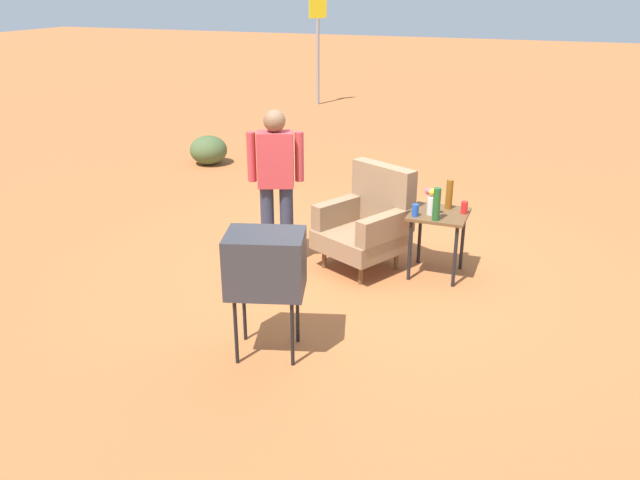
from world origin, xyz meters
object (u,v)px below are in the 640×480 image
object	(u,v)px
armchair	(368,221)
bottle_wine_green	(437,204)
soda_can_blue	(415,210)
tv_on_stand	(265,264)
soda_can_red	(464,208)
side_table	(438,222)
road_sign	(318,46)
bottle_tall_amber	(449,194)
flower_vase	(432,200)
person_standing	(276,179)

from	to	relation	value
armchair	bottle_wine_green	distance (m)	0.81
soda_can_blue	bottle_wine_green	world-z (taller)	bottle_wine_green
tv_on_stand	soda_can_red	world-z (taller)	tv_on_stand
side_table	road_sign	bearing A→B (deg)	117.92
tv_on_stand	bottle_tall_amber	size ratio (longest dim) A/B	3.43
armchair	soda_can_blue	size ratio (longest dim) A/B	8.69
tv_on_stand	flower_vase	xyz separation A→B (m)	(0.90, 1.90, 0.03)
person_standing	soda_can_red	bearing A→B (deg)	12.00
side_table	flower_vase	xyz separation A→B (m)	(-0.07, -0.07, 0.25)
tv_on_stand	bottle_wine_green	world-z (taller)	tv_on_stand
bottle_tall_amber	road_sign	bearing A→B (deg)	118.68
armchair	side_table	distance (m)	0.72
side_table	tv_on_stand	world-z (taller)	tv_on_stand
person_standing	soda_can_red	size ratio (longest dim) A/B	13.44
side_table	bottle_tall_amber	xyz separation A→B (m)	(0.06, 0.17, 0.25)
side_table	tv_on_stand	distance (m)	2.20
flower_vase	soda_can_red	bearing A→B (deg)	25.49
side_table	tv_on_stand	size ratio (longest dim) A/B	0.65
armchair	tv_on_stand	size ratio (longest dim) A/B	1.03
side_table	soda_can_red	distance (m)	0.29
person_standing	tv_on_stand	bearing A→B (deg)	-68.33
bottle_wine_green	flower_vase	distance (m)	0.16
person_standing	side_table	bearing A→B (deg)	11.22
soda_can_red	soda_can_blue	bearing A→B (deg)	-149.82
soda_can_red	armchair	bearing A→B (deg)	-172.90
soda_can_red	bottle_tall_amber	bearing A→B (deg)	151.67
person_standing	flower_vase	size ratio (longest dim) A/B	6.19
flower_vase	tv_on_stand	bearing A→B (deg)	-115.39
armchair	bottle_tall_amber	bearing A→B (deg)	15.19
side_table	person_standing	distance (m)	1.70
tv_on_stand	bottle_tall_amber	distance (m)	2.37
armchair	bottle_wine_green	xyz separation A→B (m)	(0.73, -0.17, 0.33)
tv_on_stand	soda_can_red	xyz separation A→B (m)	(1.20, 2.04, -0.05)
soda_can_red	bottle_wine_green	bearing A→B (deg)	-128.08
road_sign	bottle_tall_amber	distance (m)	9.84
side_table	flower_vase	distance (m)	0.27
bottle_wine_green	flower_vase	xyz separation A→B (m)	(-0.08, 0.14, -0.01)
bottle_tall_amber	flower_vase	size ratio (longest dim) A/B	1.13
person_standing	bottle_tall_amber	size ratio (longest dim) A/B	5.47
tv_on_stand	road_sign	bearing A→B (deg)	108.93
bottle_wine_green	flower_vase	size ratio (longest dim) A/B	1.21
road_sign	flower_vase	xyz separation A→B (m)	(4.59, -8.86, -0.56)
bottle_tall_amber	flower_vase	distance (m)	0.27
tv_on_stand	soda_can_blue	size ratio (longest dim) A/B	8.44
soda_can_blue	bottle_tall_amber	xyz separation A→B (m)	(0.26, 0.35, 0.09)
tv_on_stand	armchair	bearing A→B (deg)	82.57
tv_on_stand	flower_vase	world-z (taller)	tv_on_stand
side_table	armchair	bearing A→B (deg)	-176.34
side_table	soda_can_red	xyz separation A→B (m)	(0.23, 0.07, 0.16)
armchair	road_sign	world-z (taller)	road_sign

